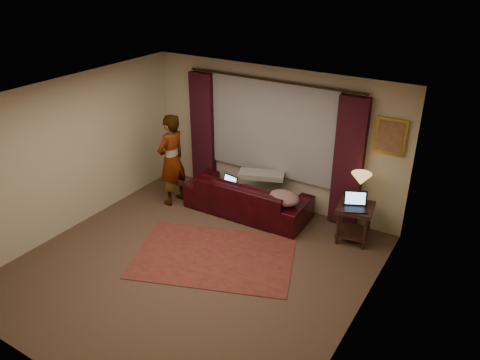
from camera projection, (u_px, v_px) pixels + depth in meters
name	position (u px, v px, depth m)	size (l,w,h in m)	color
floor	(194.00, 266.00, 7.22)	(5.00, 5.00, 0.01)	brown
ceiling	(185.00, 102.00, 6.08)	(5.00, 5.00, 0.02)	silver
wall_back	(273.00, 138.00, 8.56)	(5.00, 0.02, 2.60)	beige
wall_front	(40.00, 287.00, 4.74)	(5.00, 0.02, 2.60)	beige
wall_left	(71.00, 155.00, 7.83)	(0.02, 5.00, 2.60)	beige
wall_right	(360.00, 243.00, 5.47)	(0.02, 5.00, 2.60)	beige
sheer_curtain	(271.00, 128.00, 8.43)	(2.50, 0.05, 1.80)	#919199
drape_left	(203.00, 131.00, 9.24)	(0.50, 0.14, 2.30)	#340E17
drape_right	(348.00, 163.00, 7.82)	(0.50, 0.14, 2.30)	#340E17
curtain_rod	(272.00, 80.00, 8.00)	(0.04, 0.04, 3.40)	black
picture_frame	(391.00, 136.00, 7.34)	(0.50, 0.04, 0.60)	#B19331
sofa	(248.00, 190.00, 8.50)	(2.30, 0.99, 0.93)	black
throw_blanket	(262.00, 162.00, 8.46)	(0.83, 0.33, 0.10)	gray
clothing_pile	(284.00, 198.00, 7.96)	(0.56, 0.43, 0.24)	#835661
laptop_sofa	(226.00, 184.00, 8.48)	(0.32, 0.35, 0.23)	black
area_rug	(214.00, 256.00, 7.44)	(2.48, 1.65, 0.01)	maroon
end_table	(354.00, 223.00, 7.73)	(0.56, 0.56, 0.65)	black
tiffany_lamp	(360.00, 188.00, 7.58)	(0.33, 0.33, 0.52)	olive
laptop_table	(356.00, 202.00, 7.42)	(0.36, 0.40, 0.26)	black
person	(172.00, 160.00, 8.68)	(0.52, 0.52, 1.76)	gray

